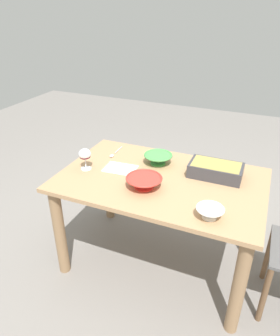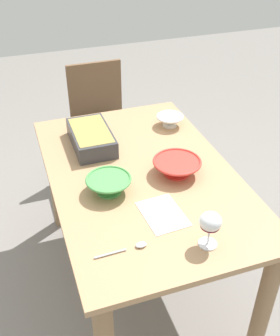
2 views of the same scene
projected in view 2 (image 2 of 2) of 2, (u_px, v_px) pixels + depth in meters
ground_plane at (142, 276)px, 2.37m from camera, size 8.00×8.00×0.00m
dining_table at (142, 196)px, 2.03m from camera, size 1.34×0.86×0.73m
chair at (101, 121)px, 2.91m from camera, size 0.43×0.40×0.86m
wine_glass at (210, 224)px, 1.51m from camera, size 0.09×0.09×0.15m
casserole_dish at (91, 137)px, 2.13m from camera, size 0.34×0.20×0.09m
mixing_bowl at (109, 184)px, 1.81m from camera, size 0.20×0.20×0.08m
small_bowl at (170, 120)px, 2.31m from camera, size 0.15×0.15×0.07m
serving_bowl at (177, 166)px, 1.92m from camera, size 0.23×0.23×0.08m
serving_spoon at (132, 247)px, 1.55m from camera, size 0.03×0.21×0.01m
napkin at (163, 214)px, 1.71m from camera, size 0.23×0.18×0.00m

